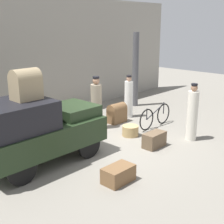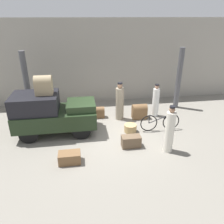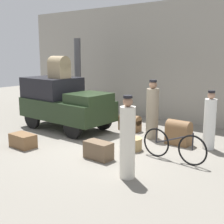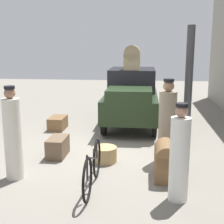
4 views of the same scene
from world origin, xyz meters
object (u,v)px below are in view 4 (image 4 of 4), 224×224
(wicker_basket, at_px, (105,154))
(porter_standing_middle, at_px, (167,124))
(trunk_large_brown, at_px, (176,135))
(trunk_barrel_dark, at_px, (166,160))
(porter_lifting_near_truck, at_px, (179,157))
(suitcase_small_leather, at_px, (58,147))
(trunk_wicker_pale, at_px, (58,123))
(conductor_in_dark_uniform, at_px, (13,137))
(bicycle, at_px, (93,168))
(truck, at_px, (131,96))
(trunk_on_truck_roof, at_px, (132,57))

(wicker_basket, height_order, porter_standing_middle, porter_standing_middle)
(trunk_large_brown, relative_size, trunk_barrel_dark, 1.04)
(porter_lifting_near_truck, relative_size, suitcase_small_leather, 2.26)
(trunk_wicker_pale, height_order, trunk_barrel_dark, trunk_barrel_dark)
(conductor_in_dark_uniform, bearing_deg, trunk_barrel_dark, 96.02)
(suitcase_small_leather, bearing_deg, trunk_wicker_pale, -164.13)
(bicycle, relative_size, trunk_large_brown, 2.33)
(truck, xyz_separation_m, wicker_basket, (3.25, -0.42, -0.78))
(trunk_wicker_pale, distance_m, trunk_large_brown, 3.63)
(truck, xyz_separation_m, trunk_large_brown, (1.94, 1.23, -0.67))
(porter_lifting_near_truck, bearing_deg, porter_standing_middle, -177.34)
(trunk_wicker_pale, bearing_deg, wicker_basket, 35.08)
(wicker_basket, distance_m, conductor_in_dark_uniform, 2.02)
(trunk_barrel_dark, bearing_deg, trunk_large_brown, 169.37)
(porter_standing_middle, relative_size, trunk_wicker_pale, 2.44)
(trunk_large_brown, relative_size, trunk_on_truck_roof, 1.00)
(porter_standing_middle, height_order, trunk_on_truck_roof, trunk_on_truck_roof)
(suitcase_small_leather, bearing_deg, trunk_barrel_dark, 67.92)
(bicycle, relative_size, porter_lifting_near_truck, 1.07)
(truck, bearing_deg, trunk_barrel_dark, 12.03)
(bicycle, bearing_deg, trunk_large_brown, 146.79)
(bicycle, bearing_deg, trunk_wicker_pale, -155.67)
(truck, distance_m, conductor_in_dark_uniform, 4.74)
(bicycle, xyz_separation_m, trunk_large_brown, (-2.60, 1.70, -0.10))
(trunk_on_truck_roof, bearing_deg, porter_lifting_near_truck, 11.39)
(porter_standing_middle, distance_m, trunk_large_brown, 1.25)
(porter_standing_middle, bearing_deg, trunk_barrel_dark, -4.44)
(trunk_barrel_dark, bearing_deg, trunk_wicker_pale, -136.97)
(porter_lifting_near_truck, bearing_deg, wicker_basket, -137.80)
(trunk_large_brown, bearing_deg, suitcase_small_leather, -68.90)
(porter_standing_middle, xyz_separation_m, trunk_large_brown, (-1.08, 0.31, -0.56))
(suitcase_small_leather, bearing_deg, porter_standing_middle, 89.73)
(trunk_barrel_dark, distance_m, trunk_on_truck_roof, 4.59)
(trunk_wicker_pale, height_order, suitcase_small_leather, suitcase_small_leather)
(porter_lifting_near_truck, height_order, trunk_barrel_dark, porter_lifting_near_truck)
(bicycle, bearing_deg, porter_standing_middle, 137.44)
(trunk_wicker_pale, bearing_deg, conductor_in_dark_uniform, 2.70)
(trunk_wicker_pale, xyz_separation_m, suitcase_small_leather, (2.29, 0.65, 0.03))
(bicycle, distance_m, trunk_barrel_dark, 1.43)
(trunk_barrel_dark, relative_size, trunk_on_truck_roof, 0.96)
(wicker_basket, xyz_separation_m, porter_standing_middle, (-0.23, 1.34, 0.67))
(porter_lifting_near_truck, distance_m, trunk_barrel_dark, 0.94)
(bicycle, bearing_deg, trunk_barrel_dark, 112.92)
(conductor_in_dark_uniform, relative_size, porter_lifting_near_truck, 1.10)
(trunk_wicker_pale, relative_size, trunk_on_truck_roof, 0.99)
(porter_standing_middle, height_order, suitcase_small_leather, porter_standing_middle)
(porter_standing_middle, xyz_separation_m, suitcase_small_leather, (-0.01, -2.46, -0.62))
(trunk_on_truck_roof, bearing_deg, conductor_in_dark_uniform, -24.40)
(porter_standing_middle, bearing_deg, trunk_large_brown, 164.09)
(porter_standing_middle, bearing_deg, wicker_basket, -80.45)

